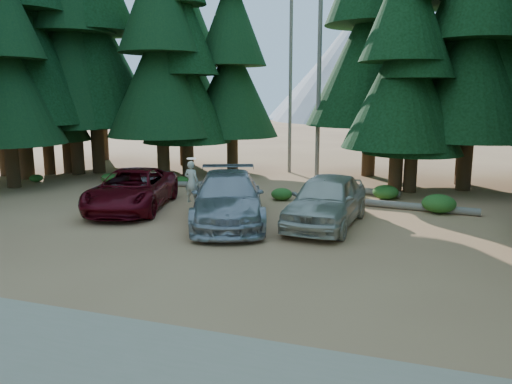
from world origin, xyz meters
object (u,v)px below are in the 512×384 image
red_pickup (132,189)px  frisbee_player (192,182)px  silver_minivan_center (228,198)px  log_right (418,207)px  silver_minivan_right (326,200)px  log_left (194,184)px  log_mid (361,190)px

red_pickup → frisbee_player: size_ratio=3.42×
silver_minivan_center → log_right: 7.85m
silver_minivan_right → log_left: (-7.86, 5.48, -0.79)m
silver_minivan_center → silver_minivan_right: 3.57m
log_mid → frisbee_player: bearing=-115.0°
red_pickup → frisbee_player: bearing=-20.4°
log_left → silver_minivan_center: bearing=-71.3°
silver_minivan_right → log_mid: bearing=89.2°
log_left → log_right: 11.16m
silver_minivan_center → log_mid: (3.99, 7.06, -0.75)m
silver_minivan_right → frisbee_player: 5.22m
frisbee_player → log_left: (-2.67, 5.71, -1.21)m
silver_minivan_right → log_mid: size_ratio=1.44×
frisbee_player → red_pickup: bearing=-0.8°
log_left → red_pickup: bearing=-108.1°
log_left → log_mid: bearing=-10.7°
frisbee_player → log_mid: frisbee_player is taller
red_pickup → frisbee_player: 2.89m
log_mid → log_right: (2.61, -2.88, -0.00)m
log_left → log_right: log_right is taller
red_pickup → log_mid: (8.52, 6.27, -0.66)m
log_left → log_mid: log_mid is taller
red_pickup → silver_minivan_right: size_ratio=1.09×
frisbee_player → log_right: (8.30, 3.67, -1.19)m
frisbee_player → silver_minivan_center: bearing=167.8°
frisbee_player → log_mid: (5.69, 6.54, -1.19)m
silver_minivan_right → log_left: bearing=148.8°
log_left → silver_minivan_right: bearing=-51.3°
silver_minivan_center → frisbee_player: (-1.70, 0.51, 0.44)m
silver_minivan_right → log_mid: silver_minivan_right is taller
silver_minivan_right → log_left: 9.61m
red_pickup → log_mid: size_ratio=1.57×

